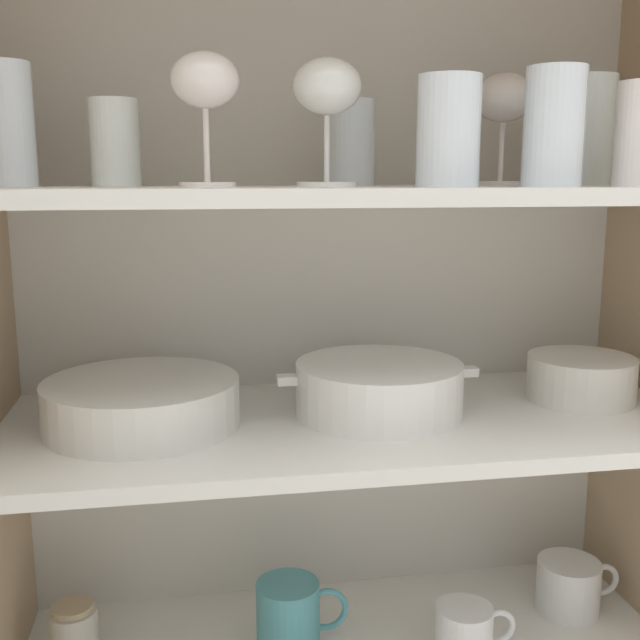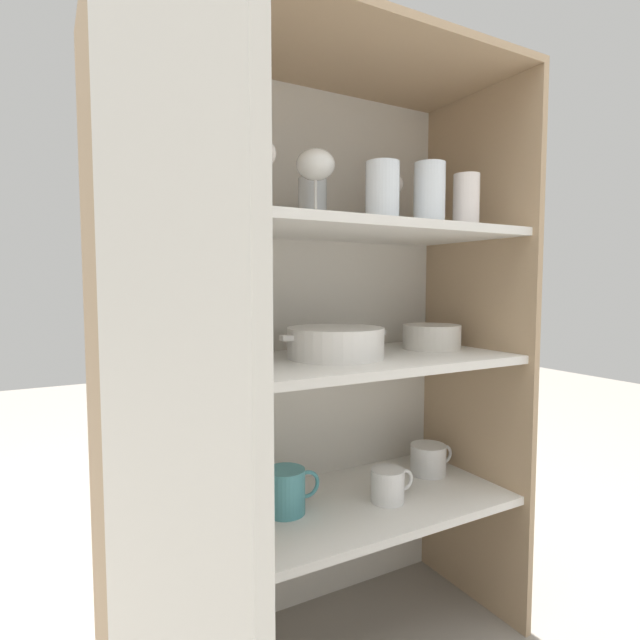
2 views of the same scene
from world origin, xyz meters
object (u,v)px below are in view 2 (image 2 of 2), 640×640
mixing_bowl_large (432,336)px  plate_stack_white (202,354)px  casserole_dish (335,343)px  storage_jar (148,521)px  coffee_mug_primary (286,491)px

mixing_bowl_large → plate_stack_white: bearing=-178.9°
casserole_dish → storage_jar: bearing=175.7°
coffee_mug_primary → storage_jar: coffee_mug_primary is taller
mixing_bowl_large → coffee_mug_primary: bearing=-179.8°
mixing_bowl_large → storage_jar: 0.81m
casserole_dish → coffee_mug_primary: 0.36m
mixing_bowl_large → storage_jar: size_ratio=1.73×
plate_stack_white → storage_jar: 0.36m
casserole_dish → coffee_mug_primary: size_ratio=2.08×
casserole_dish → storage_jar: 0.55m
mixing_bowl_large → coffee_mug_primary: size_ratio=1.14×
casserole_dish → coffee_mug_primary: casserole_dish is taller
plate_stack_white → casserole_dish: size_ratio=0.90×
casserole_dish → storage_jar: casserole_dish is taller
plate_stack_white → coffee_mug_primary: 0.39m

